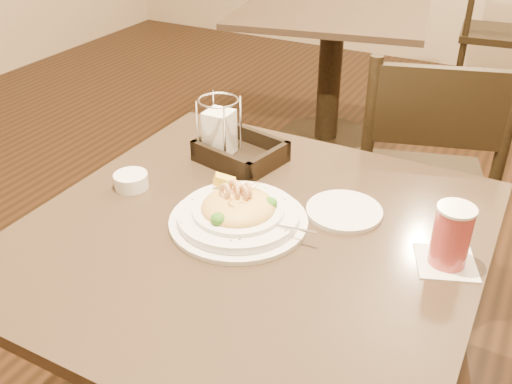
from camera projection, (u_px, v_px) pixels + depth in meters
The scene contains 10 objects.
main_table at pixel (252, 313), 1.28m from camera, with size 0.90×0.90×0.72m.
background_table at pixel (331, 53), 2.91m from camera, with size 1.06×1.06×0.72m.
dining_chair_near at pixel (421, 181), 1.79m from camera, with size 0.52×0.52×0.93m.
dining_chair_far at pixel (500, 28), 3.30m from camera, with size 0.47×0.47×0.93m.
pasta_bowl at pixel (238, 212), 1.17m from camera, with size 0.32×0.29×0.09m.
drink_glass at pixel (451, 236), 1.04m from camera, with size 0.14×0.14×0.12m.
bread_basket at pixel (241, 154), 1.41m from camera, with size 0.22×0.19×0.05m.
napkin_caddy at pixel (219, 133), 1.40m from camera, with size 0.10×0.10×0.16m.
side_plate at pixel (344, 211), 1.22m from camera, with size 0.16×0.16×0.01m, color white.
butter_ramekin at pixel (131, 181), 1.30m from camera, with size 0.08×0.08×0.03m, color white.
Camera 1 is at (0.46, -0.84, 1.39)m, focal length 40.00 mm.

